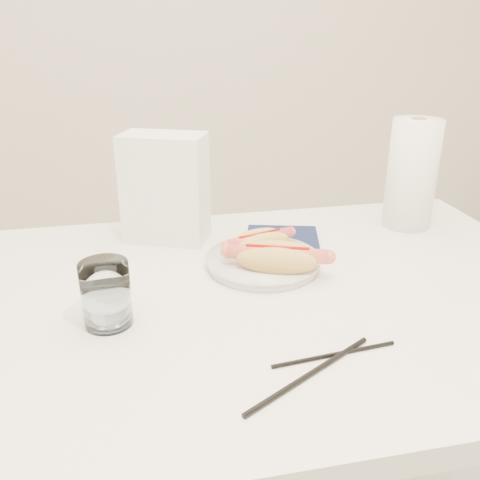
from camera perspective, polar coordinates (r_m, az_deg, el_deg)
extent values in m
cube|color=white|center=(0.94, 2.01, -6.69)|extent=(1.20, 0.80, 0.04)
cylinder|color=silver|center=(1.45, -23.81, -14.66)|extent=(0.04, 0.04, 0.71)
cylinder|color=silver|center=(1.59, 18.35, -10.16)|extent=(0.04, 0.04, 0.71)
cylinder|color=silver|center=(1.01, 2.55, -2.53)|extent=(0.26, 0.26, 0.02)
ellipsoid|color=#E1BA5A|center=(1.02, 2.56, -0.37)|extent=(0.12, 0.06, 0.04)
ellipsoid|color=#E1BA5A|center=(1.04, 1.78, 0.15)|extent=(0.12, 0.06, 0.04)
ellipsoid|color=#E1BA5A|center=(1.04, 2.16, -0.58)|extent=(0.12, 0.08, 0.02)
cylinder|color=#E45850|center=(1.03, 2.17, 0.16)|extent=(0.15, 0.07, 0.02)
cylinder|color=#990A05|center=(1.03, 2.18, 0.64)|extent=(0.09, 0.03, 0.01)
ellipsoid|color=#DDB056|center=(0.94, 4.07, -2.33)|extent=(0.15, 0.09, 0.05)
ellipsoid|color=#DDB056|center=(0.97, 4.23, -1.48)|extent=(0.15, 0.09, 0.05)
ellipsoid|color=#DDB056|center=(0.96, 4.13, -2.53)|extent=(0.14, 0.10, 0.03)
cylinder|color=#EA6652|center=(0.95, 4.16, -1.55)|extent=(0.18, 0.09, 0.03)
cylinder|color=#990A05|center=(0.94, 4.18, -0.91)|extent=(0.11, 0.05, 0.01)
cylinder|color=silver|center=(0.83, -14.60, -5.81)|extent=(0.08, 0.08, 0.11)
cylinder|color=black|center=(0.73, 7.81, -14.45)|extent=(0.22, 0.13, 0.01)
cylinder|color=black|center=(0.77, 10.41, -12.33)|extent=(0.19, 0.03, 0.01)
cube|color=white|center=(1.11, -8.26, 5.69)|extent=(0.20, 0.16, 0.23)
cube|color=#121B3A|center=(1.13, 4.71, 0.00)|extent=(0.19, 0.19, 0.01)
cylinder|color=white|center=(1.24, 18.47, 6.94)|extent=(0.13, 0.13, 0.25)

